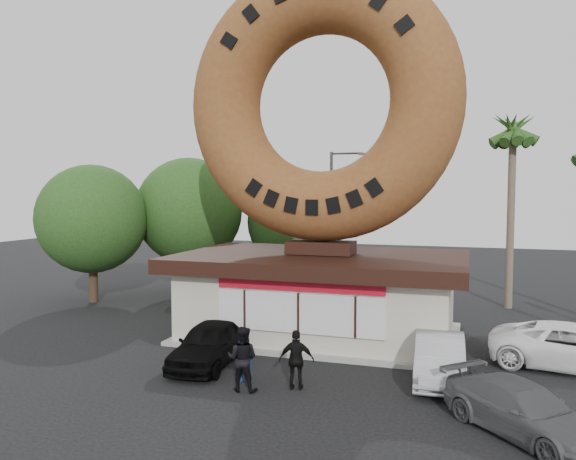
{
  "coord_description": "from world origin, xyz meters",
  "views": [
    {
      "loc": [
        5.55,
        -15.42,
        5.78
      ],
      "look_at": [
        -0.73,
        4.0,
        4.36
      ],
      "focal_mm": 35.0,
      "sensor_mm": 36.0,
      "label": 1
    }
  ],
  "objects_px": {
    "person_center": "(242,359)",
    "car_silver": "(440,358)",
    "street_lamp": "(334,214)",
    "giant_donut": "(322,103)",
    "car_black": "(209,344)",
    "car_white": "(576,348)",
    "car_grey": "(523,410)",
    "person_left": "(245,356)",
    "person_right": "(297,360)",
    "donut_shop": "(321,292)"
  },
  "relations": [
    {
      "from": "person_center",
      "to": "car_silver",
      "type": "distance_m",
      "value": 6.02
    },
    {
      "from": "street_lamp",
      "to": "giant_donut",
      "type": "bearing_deg",
      "value": -79.49
    },
    {
      "from": "car_black",
      "to": "car_white",
      "type": "xyz_separation_m",
      "value": [
        11.53,
        3.17,
        0.02
      ]
    },
    {
      "from": "person_center",
      "to": "car_grey",
      "type": "xyz_separation_m",
      "value": [
        7.46,
        -0.7,
        -0.33
      ]
    },
    {
      "from": "giant_donut",
      "to": "person_left",
      "type": "distance_m",
      "value": 10.38
    },
    {
      "from": "giant_donut",
      "to": "car_grey",
      "type": "xyz_separation_m",
      "value": [
        6.86,
        -7.39,
        -8.58
      ]
    },
    {
      "from": "person_left",
      "to": "street_lamp",
      "type": "bearing_deg",
      "value": -63.14
    },
    {
      "from": "person_right",
      "to": "car_black",
      "type": "height_order",
      "value": "person_right"
    },
    {
      "from": "person_center",
      "to": "car_white",
      "type": "height_order",
      "value": "person_center"
    },
    {
      "from": "person_center",
      "to": "giant_donut",
      "type": "bearing_deg",
      "value": -98.16
    },
    {
      "from": "car_silver",
      "to": "street_lamp",
      "type": "bearing_deg",
      "value": 112.17
    },
    {
      "from": "donut_shop",
      "to": "person_left",
      "type": "xyz_separation_m",
      "value": [
        -0.76,
        -6.11,
        -0.92
      ]
    },
    {
      "from": "street_lamp",
      "to": "person_center",
      "type": "bearing_deg",
      "value": -85.69
    },
    {
      "from": "person_left",
      "to": "car_grey",
      "type": "bearing_deg",
      "value": -166.5
    },
    {
      "from": "car_silver",
      "to": "car_white",
      "type": "relative_size",
      "value": 0.79
    },
    {
      "from": "giant_donut",
      "to": "street_lamp",
      "type": "distance_m",
      "value": 11.21
    },
    {
      "from": "person_left",
      "to": "person_right",
      "type": "relative_size",
      "value": 0.97
    },
    {
      "from": "person_right",
      "to": "car_grey",
      "type": "xyz_separation_m",
      "value": [
        6.0,
        -1.28,
        -0.27
      ]
    },
    {
      "from": "street_lamp",
      "to": "person_left",
      "type": "relative_size",
      "value": 4.72
    },
    {
      "from": "street_lamp",
      "to": "person_left",
      "type": "height_order",
      "value": "street_lamp"
    },
    {
      "from": "street_lamp",
      "to": "car_silver",
      "type": "distance_m",
      "value": 15.97
    },
    {
      "from": "person_right",
      "to": "car_grey",
      "type": "bearing_deg",
      "value": 156.49
    },
    {
      "from": "street_lamp",
      "to": "car_black",
      "type": "distance_m",
      "value": 15.3
    },
    {
      "from": "person_left",
      "to": "car_grey",
      "type": "relative_size",
      "value": 0.4
    },
    {
      "from": "person_right",
      "to": "car_white",
      "type": "distance_m",
      "value": 9.23
    },
    {
      "from": "car_grey",
      "to": "car_white",
      "type": "bearing_deg",
      "value": 25.94
    },
    {
      "from": "donut_shop",
      "to": "person_center",
      "type": "xyz_separation_m",
      "value": [
        -0.6,
        -6.68,
        -0.82
      ]
    },
    {
      "from": "person_center",
      "to": "car_black",
      "type": "distance_m",
      "value": 2.75
    },
    {
      "from": "car_silver",
      "to": "car_grey",
      "type": "xyz_separation_m",
      "value": [
        2.07,
        -3.38,
        -0.08
      ]
    },
    {
      "from": "giant_donut",
      "to": "car_silver",
      "type": "relative_size",
      "value": 2.58
    },
    {
      "from": "car_silver",
      "to": "car_black",
      "type": "bearing_deg",
      "value": -177.04
    },
    {
      "from": "person_left",
      "to": "donut_shop",
      "type": "bearing_deg",
      "value": -74.09
    },
    {
      "from": "donut_shop",
      "to": "person_right",
      "type": "xyz_separation_m",
      "value": [
        0.86,
        -6.1,
        -0.89
      ]
    },
    {
      "from": "donut_shop",
      "to": "car_black",
      "type": "relative_size",
      "value": 2.67
    },
    {
      "from": "car_white",
      "to": "car_black",
      "type": "bearing_deg",
      "value": 116.24
    },
    {
      "from": "person_left",
      "to": "car_white",
      "type": "distance_m",
      "value": 10.68
    },
    {
      "from": "giant_donut",
      "to": "car_grey",
      "type": "height_order",
      "value": "giant_donut"
    },
    {
      "from": "person_right",
      "to": "car_silver",
      "type": "xyz_separation_m",
      "value": [
        3.93,
        2.1,
        -0.19
      ]
    },
    {
      "from": "car_black",
      "to": "car_grey",
      "type": "bearing_deg",
      "value": -19.74
    },
    {
      "from": "person_left",
      "to": "person_right",
      "type": "height_order",
      "value": "person_right"
    },
    {
      "from": "donut_shop",
      "to": "person_right",
      "type": "bearing_deg",
      "value": -81.93
    },
    {
      "from": "giant_donut",
      "to": "person_center",
      "type": "xyz_separation_m",
      "value": [
        -0.6,
        -6.7,
        -8.25
      ]
    },
    {
      "from": "person_left",
      "to": "car_silver",
      "type": "height_order",
      "value": "person_left"
    },
    {
      "from": "giant_donut",
      "to": "person_center",
      "type": "distance_m",
      "value": 10.64
    },
    {
      "from": "person_left",
      "to": "car_silver",
      "type": "relative_size",
      "value": 0.41
    },
    {
      "from": "donut_shop",
      "to": "car_black",
      "type": "xyz_separation_m",
      "value": [
        -2.59,
        -4.79,
        -1.05
      ]
    },
    {
      "from": "street_lamp",
      "to": "person_center",
      "type": "xyz_separation_m",
      "value": [
        1.26,
        -16.7,
        -3.54
      ]
    },
    {
      "from": "car_black",
      "to": "car_silver",
      "type": "height_order",
      "value": "car_black"
    },
    {
      "from": "car_silver",
      "to": "car_grey",
      "type": "distance_m",
      "value": 3.97
    },
    {
      "from": "street_lamp",
      "to": "car_grey",
      "type": "relative_size",
      "value": 1.9
    }
  ]
}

